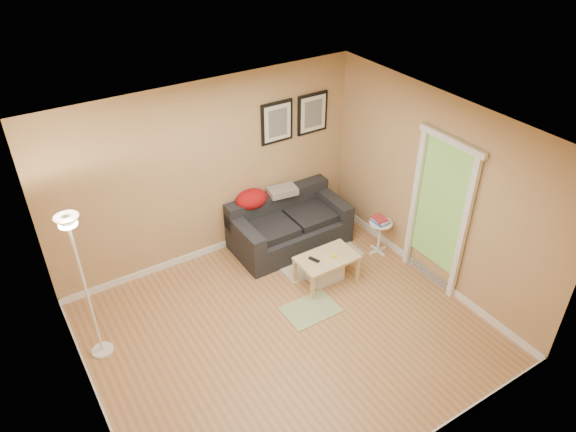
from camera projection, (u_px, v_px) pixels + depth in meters
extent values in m
plane|color=#B2774C|center=(287.00, 333.00, 6.57)|extent=(4.50, 4.50, 0.00)
plane|color=white|center=(287.00, 140.00, 5.14)|extent=(4.50, 4.50, 0.00)
plane|color=tan|center=(208.00, 173.00, 7.26)|extent=(4.50, 0.00, 4.50)
plane|color=tan|center=(416.00, 370.00, 4.44)|extent=(4.50, 0.00, 4.50)
plane|color=tan|center=(77.00, 328.00, 4.85)|extent=(0.00, 4.00, 4.00)
plane|color=tan|center=(435.00, 192.00, 6.86)|extent=(0.00, 4.00, 4.00)
cube|color=white|center=(216.00, 247.00, 7.94)|extent=(4.50, 0.02, 0.10)
cube|color=white|center=(104.00, 414.00, 5.54)|extent=(0.02, 4.00, 0.10)
cube|color=white|center=(421.00, 268.00, 7.54)|extent=(0.02, 4.00, 0.10)
cube|color=beige|center=(314.00, 253.00, 7.90)|extent=(1.25, 0.85, 0.01)
cube|color=#668C4C|center=(311.00, 309.00, 6.90)|extent=(0.70, 0.50, 0.01)
cube|color=black|center=(314.00, 260.00, 7.11)|extent=(0.11, 0.17, 0.02)
cylinder|color=yellow|center=(334.00, 256.00, 7.17)|extent=(0.07, 0.07, 0.03)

